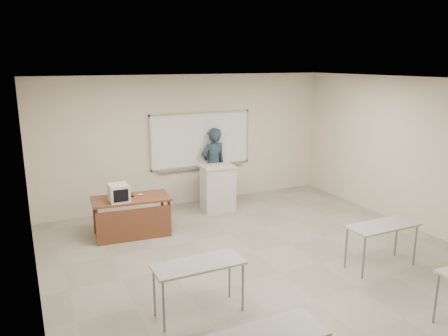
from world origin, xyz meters
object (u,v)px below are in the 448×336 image
whiteboard (201,140)px  podium (218,188)px  instructor_desk (133,209)px  keyboard (214,167)px  crt_monitor (119,193)px  mouse (140,195)px  laptop (124,193)px  presenter (213,165)px

whiteboard → podium: 1.23m
instructor_desk → keyboard: size_ratio=3.11×
crt_monitor → mouse: 0.50m
crt_monitor → laptop: (0.15, 0.28, -0.11)m
podium → mouse: 2.00m
laptop → mouse: laptop is taller
whiteboard → crt_monitor: size_ratio=6.10×
instructor_desk → presenter: size_ratio=0.82×
laptop → podium: bearing=-3.1°
instructor_desk → presenter: (2.29, 1.36, 0.34)m
presenter → laptop: bearing=16.0°
podium → whiteboard: bearing=99.8°
laptop → keyboard: keyboard is taller
whiteboard → keyboard: 0.99m
whiteboard → instructor_desk: 2.68m
podium → presenter: (0.18, 0.65, 0.37)m
laptop → instructor_desk: bearing=-83.9°
instructor_desk → crt_monitor: (-0.25, -0.01, 0.36)m
keyboard → presenter: bearing=62.1°
presenter → instructor_desk: bearing=22.1°
whiteboard → presenter: bearing=-25.1°
mouse → keyboard: size_ratio=0.21×
whiteboard → presenter: 0.66m
podium → crt_monitor: crt_monitor is taller
instructor_desk → presenter: bearing=35.8°
instructor_desk → crt_monitor: size_ratio=3.59×
podium → keyboard: bearing=-137.3°
crt_monitor → mouse: size_ratio=4.14×
whiteboard → presenter: (0.26, -0.12, -0.59)m
crt_monitor → presenter: bearing=28.2°
podium → crt_monitor: size_ratio=2.53×
mouse → presenter: 2.41m
keyboard → laptop: bearing=-175.4°
laptop → presenter: bearing=10.1°
instructor_desk → mouse: bearing=44.1°
whiteboard → presenter: size_ratio=1.40×
keyboard → whiteboard: bearing=80.9°
whiteboard → mouse: (-1.83, -1.32, -0.71)m
mouse → crt_monitor: bearing=-170.8°
instructor_desk → crt_monitor: bearing=-171.9°
keyboard → podium: bearing=34.2°
instructor_desk → podium: size_ratio=1.42×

